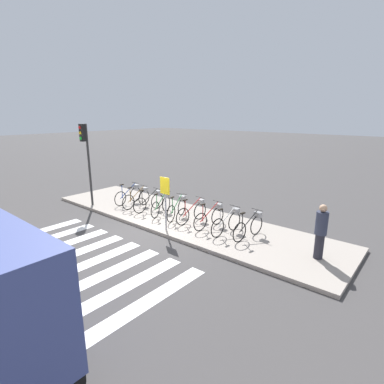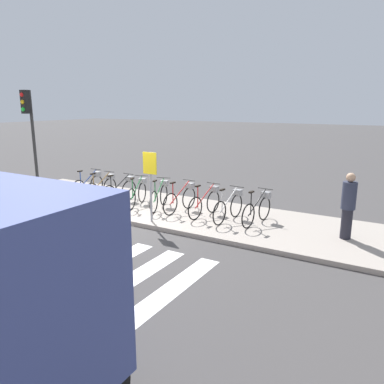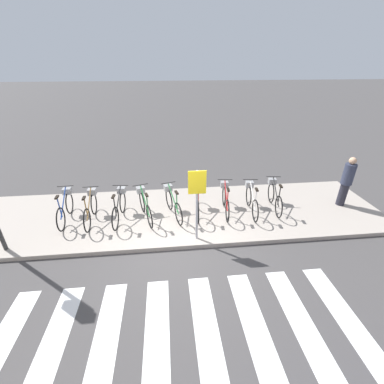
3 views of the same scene
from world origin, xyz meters
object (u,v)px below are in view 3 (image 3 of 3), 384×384
object	(u,v)px
parked_bicycle_5	(198,200)
parked_bicycle_8	(274,195)
parked_bicycle_1	(91,207)
sign_post	(197,194)
parked_bicycle_4	(172,202)
parked_bicycle_3	(145,204)
parked_bicycle_7	(251,199)
parked_bicycle_6	(225,199)
parked_bicycle_2	(120,205)
parked_bicycle_0	(66,206)
pedestrian	(347,181)

from	to	relation	value
parked_bicycle_5	parked_bicycle_8	bearing A→B (deg)	1.00
parked_bicycle_1	sign_post	xyz separation A→B (m)	(2.98, -1.22, 0.91)
parked_bicycle_1	parked_bicycle_4	bearing A→B (deg)	1.22
parked_bicycle_3	parked_bicycle_7	size ratio (longest dim) A/B	0.97
parked_bicycle_8	parked_bicycle_5	bearing A→B (deg)	-179.00
sign_post	parked_bicycle_5	bearing A→B (deg)	81.86
parked_bicycle_6	parked_bicycle_7	distance (m)	0.81
parked_bicycle_2	sign_post	xyz separation A→B (m)	(2.16, -1.23, 0.91)
sign_post	parked_bicycle_1	bearing A→B (deg)	157.79
parked_bicycle_7	parked_bicycle_8	world-z (taller)	same
parked_bicycle_4	parked_bicycle_8	world-z (taller)	same
parked_bicycle_5	parked_bicycle_7	world-z (taller)	same
parked_bicycle_4	sign_post	world-z (taller)	sign_post
parked_bicycle_0	parked_bicycle_7	xyz separation A→B (m)	(5.60, -0.12, 0.00)
parked_bicycle_2	sign_post	bearing A→B (deg)	-29.63
parked_bicycle_1	pedestrian	size ratio (longest dim) A/B	0.99
pedestrian	sign_post	distance (m)	5.15
parked_bicycle_4	parked_bicycle_8	distance (m)	3.25
parked_bicycle_0	parked_bicycle_2	size ratio (longest dim) A/B	1.00
parked_bicycle_8	sign_post	world-z (taller)	sign_post
parked_bicycle_3	parked_bicycle_6	xyz separation A→B (m)	(2.48, 0.10, 0.00)
parked_bicycle_3	parked_bicycle_4	size ratio (longest dim) A/B	1.00
parked_bicycle_3	parked_bicycle_6	distance (m)	2.48
parked_bicycle_7	parked_bicycle_2	bearing A→B (deg)	-180.00
parked_bicycle_6	sign_post	bearing A→B (deg)	-129.00
parked_bicycle_0	parked_bicycle_4	world-z (taller)	same
parked_bicycle_2	parked_bicycle_5	size ratio (longest dim) A/B	1.00
sign_post	pedestrian	bearing A→B (deg)	14.89
parked_bicycle_5	pedestrian	distance (m)	4.79
parked_bicycle_1	parked_bicycle_4	distance (m)	2.40
parked_bicycle_2	parked_bicycle_7	xyz separation A→B (m)	(4.02, 0.00, 0.00)
parked_bicycle_4	pedestrian	xyz separation A→B (m)	(5.55, 0.05, 0.42)
parked_bicycle_8	parked_bicycle_0	bearing A→B (deg)	-179.78
parked_bicycle_5	parked_bicycle_3	bearing A→B (deg)	-175.80
parked_bicycle_2	parked_bicycle_6	world-z (taller)	same
parked_bicycle_4	sign_post	xyz separation A→B (m)	(0.59, -1.27, 0.91)
parked_bicycle_8	parked_bicycle_2	bearing A→B (deg)	-178.29
parked_bicycle_2	parked_bicycle_6	distance (m)	3.22
parked_bicycle_5	parked_bicycle_4	bearing A→B (deg)	-175.68
parked_bicycle_4	parked_bicycle_5	xyz separation A→B (m)	(0.78, 0.06, 0.00)
pedestrian	parked_bicycle_0	bearing A→B (deg)	179.81
parked_bicycle_5	parked_bicycle_7	bearing A→B (deg)	-3.43
parked_bicycle_0	parked_bicycle_6	xyz separation A→B (m)	(4.80, -0.04, 0.00)
parked_bicycle_0	parked_bicycle_3	size ratio (longest dim) A/B	1.04
parked_bicycle_1	pedestrian	bearing A→B (deg)	0.72
parked_bicycle_0	parked_bicycle_5	size ratio (longest dim) A/B	1.00
sign_post	parked_bicycle_0	bearing A→B (deg)	160.19
parked_bicycle_7	parked_bicycle_8	size ratio (longest dim) A/B	1.00
parked_bicycle_4	parked_bicycle_6	size ratio (longest dim) A/B	0.97
pedestrian	sign_post	bearing A→B (deg)	-165.11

